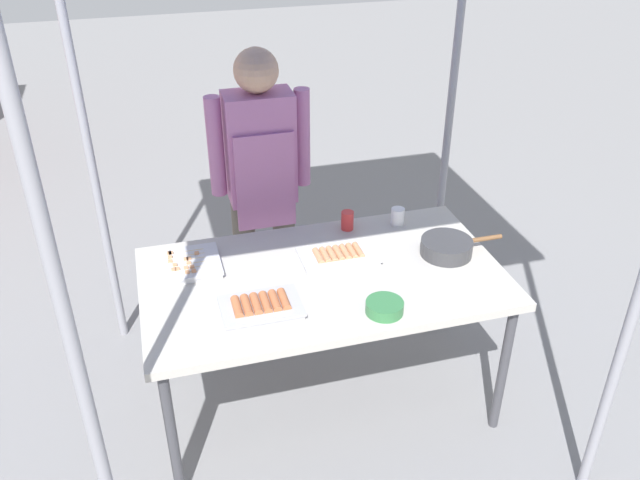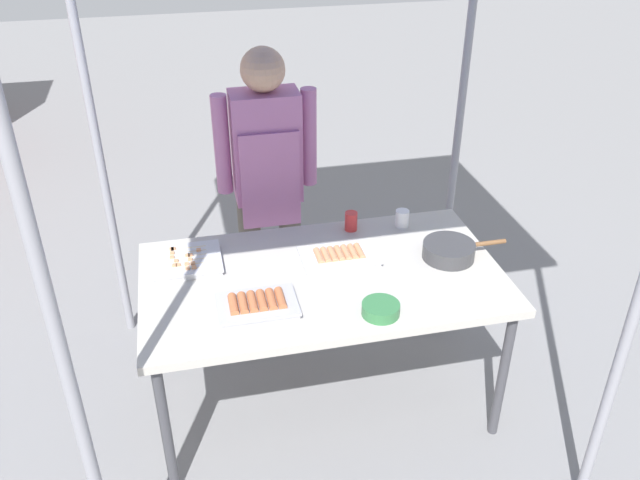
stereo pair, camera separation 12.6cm
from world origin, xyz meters
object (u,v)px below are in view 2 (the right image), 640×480
at_px(drink_cup_by_wok, 402,218).
at_px(condiment_bowl, 381,309).
at_px(tray_pork_links, 257,305).
at_px(drink_cup_near_edge, 351,221).
at_px(cooking_wok, 449,250).
at_px(stall_table, 322,284).
at_px(tray_grilled_sausages, 339,256).
at_px(vendor_woman, 267,173).
at_px(tray_meat_skewers, 187,261).

bearing_deg(drink_cup_by_wok, condiment_bowl, -115.36).
height_order(tray_pork_links, condiment_bowl, tray_pork_links).
relative_size(tray_pork_links, drink_cup_near_edge, 3.47).
xyz_separation_m(cooking_wok, drink_cup_by_wok, (-0.12, 0.33, 0.00)).
bearing_deg(condiment_bowl, stall_table, 116.71).
bearing_deg(cooking_wok, tray_grilled_sausages, 170.12).
bearing_deg(stall_table, tray_grilled_sausages, 43.93).
relative_size(cooking_wok, drink_cup_by_wok, 4.65).
height_order(drink_cup_by_wok, vendor_woman, vendor_woman).
relative_size(drink_cup_near_edge, drink_cup_by_wok, 1.11).
distance_m(stall_table, drink_cup_near_edge, 0.44).
relative_size(condiment_bowl, drink_cup_by_wok, 1.82).
distance_m(tray_grilled_sausages, tray_pork_links, 0.51).
xyz_separation_m(condiment_bowl, drink_cup_by_wok, (0.32, 0.67, 0.02)).
bearing_deg(drink_cup_by_wok, stall_table, -145.12).
bearing_deg(cooking_wok, stall_table, -179.03).
xyz_separation_m(tray_grilled_sausages, drink_cup_near_edge, (0.13, 0.26, 0.03)).
xyz_separation_m(drink_cup_near_edge, drink_cup_by_wok, (0.26, -0.02, -0.00)).
height_order(stall_table, tray_meat_skewers, tray_meat_skewers).
relative_size(tray_meat_skewers, cooking_wok, 0.78).
xyz_separation_m(stall_table, drink_cup_by_wok, (0.48, 0.34, 0.10)).
distance_m(tray_pork_links, drink_cup_by_wok, 0.96).
xyz_separation_m(tray_grilled_sausages, tray_meat_skewers, (-0.68, 0.12, -0.00)).
bearing_deg(drink_cup_near_edge, condiment_bowl, -94.93).
bearing_deg(stall_table, drink_cup_by_wok, 34.88).
xyz_separation_m(tray_pork_links, cooking_wok, (0.92, 0.20, 0.02)).
distance_m(tray_grilled_sausages, cooking_wok, 0.51).
xyz_separation_m(tray_pork_links, vendor_woman, (0.19, 0.89, 0.16)).
bearing_deg(drink_cup_by_wok, drink_cup_near_edge, 175.45).
distance_m(tray_meat_skewers, drink_cup_near_edge, 0.82).
xyz_separation_m(stall_table, cooking_wok, (0.60, 0.01, 0.09)).
bearing_deg(tray_pork_links, tray_meat_skewers, 123.06).
distance_m(stall_table, drink_cup_by_wok, 0.60).
bearing_deg(cooking_wok, drink_cup_near_edge, 137.22).
bearing_deg(tray_meat_skewers, stall_table, -20.48).
bearing_deg(tray_pork_links, vendor_woman, 78.15).
distance_m(tray_grilled_sausages, drink_cup_near_edge, 0.29).
bearing_deg(drink_cup_by_wok, vendor_woman, 149.62).
distance_m(tray_meat_skewers, vendor_woman, 0.68).
distance_m(condiment_bowl, vendor_woman, 1.08).
distance_m(stall_table, condiment_bowl, 0.38).
height_order(cooking_wok, vendor_woman, vendor_woman).
height_order(stall_table, condiment_bowl, condiment_bowl).
distance_m(stall_table, tray_grilled_sausages, 0.16).
relative_size(tray_grilled_sausages, condiment_bowl, 2.27).
bearing_deg(tray_grilled_sausages, tray_meat_skewers, 170.02).
relative_size(stall_table, drink_cup_near_edge, 16.80).
bearing_deg(vendor_woman, tray_grilled_sausages, 111.17).
relative_size(tray_grilled_sausages, drink_cup_by_wok, 4.13).
bearing_deg(tray_grilled_sausages, condiment_bowl, -81.29).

